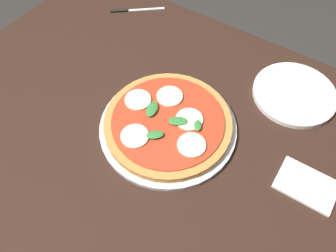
# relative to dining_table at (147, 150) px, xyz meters

# --- Properties ---
(ground_plane) EXTENTS (6.00, 6.00, 0.00)m
(ground_plane) POSITION_rel_dining_table_xyz_m (0.00, 0.00, -0.65)
(ground_plane) COLOR #2D2B28
(dining_table) EXTENTS (1.18, 0.93, 0.76)m
(dining_table) POSITION_rel_dining_table_xyz_m (0.00, 0.00, 0.00)
(dining_table) COLOR black
(dining_table) RESTS_ON ground_plane
(serving_tray) EXTENTS (0.34, 0.34, 0.01)m
(serving_tray) POSITION_rel_dining_table_xyz_m (-0.05, -0.03, 0.12)
(serving_tray) COLOR silver
(serving_tray) RESTS_ON dining_table
(pizza) EXTENTS (0.31, 0.31, 0.03)m
(pizza) POSITION_rel_dining_table_xyz_m (-0.05, -0.03, 0.14)
(pizza) COLOR #C6843F
(pizza) RESTS_ON serving_tray
(plate_white) EXTENTS (0.22, 0.22, 0.01)m
(plate_white) POSITION_rel_dining_table_xyz_m (-0.27, -0.30, 0.12)
(plate_white) COLOR white
(plate_white) RESTS_ON dining_table
(napkin) EXTENTS (0.13, 0.09, 0.01)m
(napkin) POSITION_rel_dining_table_xyz_m (-0.39, -0.07, 0.12)
(napkin) COLOR white
(napkin) RESTS_ON dining_table
(knife) EXTENTS (0.14, 0.12, 0.01)m
(knife) POSITION_rel_dining_table_xyz_m (0.31, -0.35, 0.12)
(knife) COLOR black
(knife) RESTS_ON dining_table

